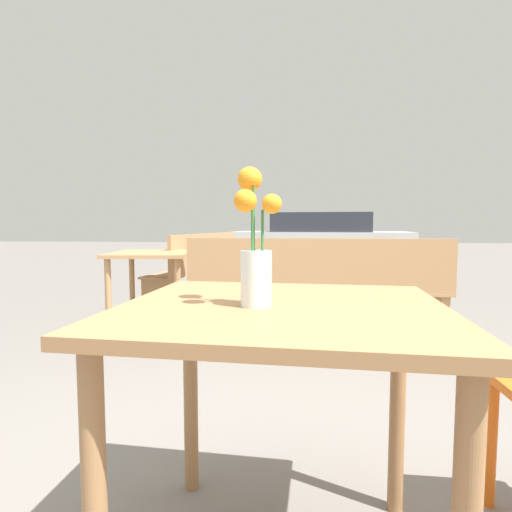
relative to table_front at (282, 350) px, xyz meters
name	(u,v)px	position (x,y,z in m)	size (l,w,h in m)	color
table_front	(282,350)	(0.00, 0.00, 0.00)	(0.88, 0.80, 0.75)	#9E7047
flower_vase	(255,254)	(-0.07, -0.03, 0.25)	(0.12, 0.12, 0.35)	silver
bench_near	(317,287)	(0.25, 2.03, -0.15)	(1.98, 0.41, 0.85)	tan
bench_middle	(201,266)	(-0.97, 3.48, -0.16)	(0.72, 1.82, 0.85)	tan
table_back	(152,266)	(-1.16, 2.39, -0.04)	(0.74, 0.81, 0.71)	tan
parked_car	(321,239)	(0.89, 9.16, -0.03)	(4.49, 2.06, 1.24)	silver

